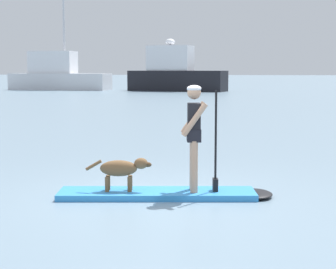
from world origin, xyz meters
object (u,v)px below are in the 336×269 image
(dog, at_px, (122,169))
(moored_boat_outer, at_px, (58,75))
(moored_boat_starboard, at_px, (175,74))
(person_paddler, at_px, (195,130))
(paddleboard, at_px, (171,194))

(dog, relative_size, moored_boat_outer, 0.10)
(moored_boat_outer, height_order, moored_boat_starboard, moored_boat_outer)
(dog, distance_m, moored_boat_outer, 49.08)
(person_paddler, relative_size, moored_boat_starboard, 0.18)
(dog, bearing_deg, moored_boat_outer, 112.38)
(dog, xyz_separation_m, moored_boat_starboard, (-6.54, 44.31, 1.16))
(dog, height_order, moored_boat_starboard, moored_boat_starboard)
(moored_boat_starboard, bearing_deg, dog, -81.61)
(paddleboard, xyz_separation_m, moored_boat_outer, (-19.46, 45.24, 1.40))
(moored_boat_outer, relative_size, moored_boat_starboard, 1.07)
(person_paddler, bearing_deg, moored_boat_starboard, 99.89)
(person_paddler, height_order, moored_boat_outer, moored_boat_outer)
(dog, distance_m, moored_boat_starboard, 44.81)
(person_paddler, height_order, dog, person_paddler)
(moored_boat_starboard, bearing_deg, person_paddler, -80.11)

